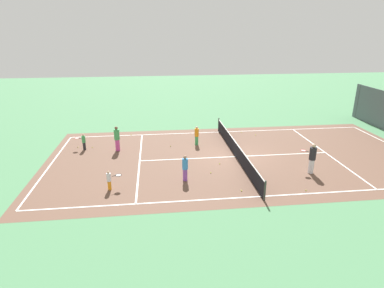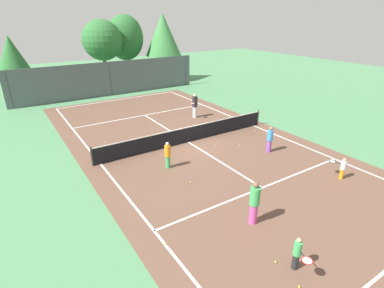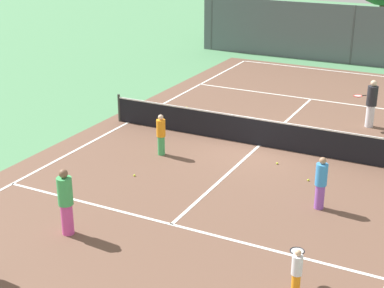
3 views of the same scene
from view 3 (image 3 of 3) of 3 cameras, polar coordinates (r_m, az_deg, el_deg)
The scene contains 15 objects.
ground_plane at distance 20.58m, azimuth 6.65°, elevation -0.16°, with size 80.00×80.00×0.00m, color #4C8456.
court_surface at distance 20.58m, azimuth 6.65°, elevation -0.16°, with size 13.00×25.00×0.01m.
tennis_net at distance 20.40m, azimuth 6.70°, elevation 1.17°, with size 11.90×0.10×1.10m.
perimeter_fence at distance 33.21m, azimuth 15.56°, elevation 10.28°, with size 18.00×0.12×3.20m.
player_0 at distance 23.07m, azimuth 17.23°, elevation 3.87°, with size 0.89×0.81×1.84m.
player_1 at distance 14.79m, azimuth -12.33°, elevation -5.54°, with size 0.38×0.38×1.78m.
player_2 at distance 12.61m, azimuth 10.27°, elevation -12.15°, with size 0.48×0.82×1.09m.
player_3 at distance 19.44m, azimuth -3.07°, elevation 0.95°, with size 0.30×0.30×1.43m.
player_4 at distance 16.14m, azimuth 12.57°, elevation -3.73°, with size 0.32×0.32×1.52m.
tennis_ball_0 at distance 24.18m, azimuth -3.33°, elevation 3.30°, with size 0.07×0.07×0.07m, color #CCE533.
tennis_ball_1 at distance 19.08m, azimuth 8.39°, elevation -1.90°, with size 0.07×0.07×0.07m, color #CCE533.
tennis_ball_2 at distance 24.59m, azimuth -0.51°, elevation 3.64°, with size 0.07×0.07×0.07m, color #CCE533.
tennis_ball_6 at distance 18.09m, azimuth -5.70°, elevation -3.09°, with size 0.07×0.07×0.07m, color #CCE533.
tennis_ball_8 at distance 18.04m, azimuth 11.38°, elevation -3.50°, with size 0.07×0.07×0.07m, color #CCE533.
tennis_ball_10 at distance 22.28m, azimuth -2.69°, elevation 1.73°, with size 0.07×0.07×0.07m, color #CCE533.
Camera 3 is at (6.57, -18.03, 7.43)m, focal length 54.14 mm.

